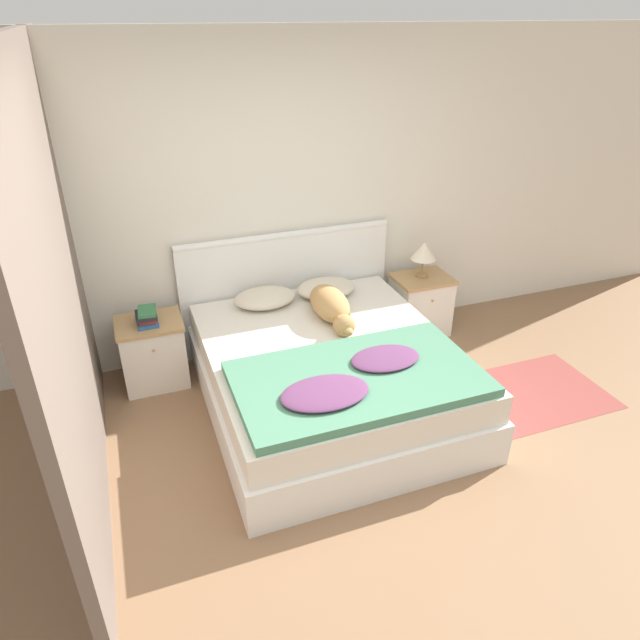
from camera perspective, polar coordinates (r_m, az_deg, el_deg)
name	(u,v)px	position (r m, az deg, el deg)	size (l,w,h in m)	color
ground_plane	(371,509)	(3.61, 5.12, -18.27)	(16.00, 16.00, 0.00)	#896647
wall_back	(266,202)	(4.68, -5.41, 11.66)	(9.00, 0.06, 2.55)	silver
wall_side_left	(61,283)	(3.54, -24.47, 3.39)	(0.06, 3.10, 2.55)	#706056
bed	(329,376)	(4.20, 0.95, -5.66)	(1.75, 2.00, 0.53)	white
headboard	(287,287)	(4.91, -3.33, 3.34)	(1.83, 0.06, 1.03)	white
nightstand_left	(153,352)	(4.65, -16.34, -3.12)	(0.50, 0.41, 0.55)	silver
nightstand_right	(420,305)	(5.25, 9.99, 1.53)	(0.50, 0.41, 0.55)	silver
pillow_left	(265,298)	(4.60, -5.53, 2.23)	(0.50, 0.36, 0.12)	beige
pillow_right	(326,288)	(4.74, 0.60, 3.22)	(0.50, 0.36, 0.12)	beige
quilt	(357,379)	(3.64, 3.67, -5.86)	(1.57, 0.91, 0.11)	#4C8466
dog	(331,306)	(4.34, 1.15, 1.39)	(0.26, 0.74, 0.24)	tan
book_stack	(147,317)	(4.47, -16.92, 0.31)	(0.16, 0.23, 0.11)	#285689
table_lamp	(424,252)	(5.06, 10.34, 6.75)	(0.22, 0.22, 0.32)	#9E7A4C
rug	(535,392)	(4.79, 20.74, -6.76)	(1.06, 0.81, 0.00)	#93423D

